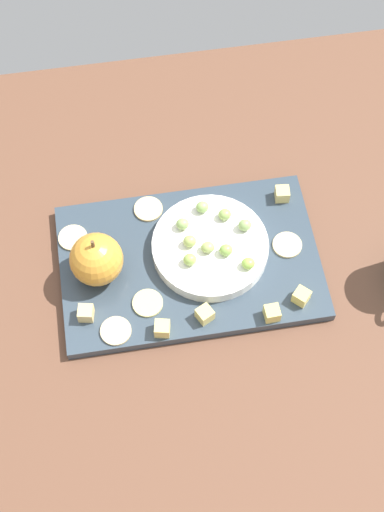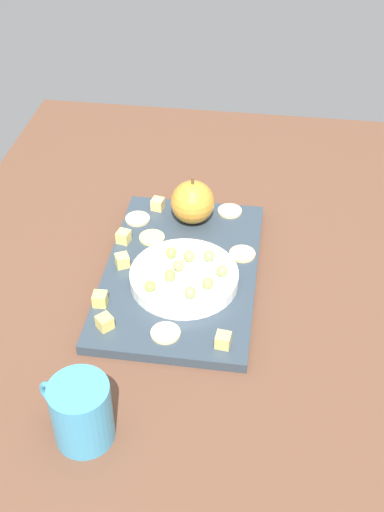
{
  "view_description": "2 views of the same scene",
  "coord_description": "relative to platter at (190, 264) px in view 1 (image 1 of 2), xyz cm",
  "views": [
    {
      "loc": [
        5.89,
        51.7,
        100.56
      ],
      "look_at": [
        -2.13,
        1.83,
        9.12
      ],
      "focal_mm": 52.22,
      "sensor_mm": 36.0,
      "label": 1
    },
    {
      "loc": [
        -80.66,
        -12.99,
        73.88
      ],
      "look_at": [
        -4.27,
        -2.09,
        9.5
      ],
      "focal_mm": 45.74,
      "sensor_mm": 36.0,
      "label": 2
    }
  ],
  "objects": [
    {
      "name": "cheese_cube_0",
      "position": [
        5.53,
        10.46,
        1.87
      ],
      "size": [
        2.47,
        2.47,
        2.07
      ],
      "primitive_type": "cube",
      "rotation": [
        0.0,
        0.0,
        1.36
      ],
      "color": "#E8D272",
      "rests_on": "platter"
    },
    {
      "name": "grape_3",
      "position": [
        0.34,
        -4.67,
        3.73
      ],
      "size": [
        1.94,
        1.75,
        1.7
      ],
      "primitive_type": "ellipsoid",
      "color": "#8CAE5E",
      "rests_on": "serving_dish"
    },
    {
      "name": "grape_5",
      "position": [
        -0.25,
        -1.6,
        3.78
      ],
      "size": [
        1.94,
        1.75,
        1.8
      ],
      "primitive_type": "ellipsoid",
      "color": "#A0B65A",
      "rests_on": "serving_dish"
    },
    {
      "name": "grape_8",
      "position": [
        -2.66,
        -0.44,
        3.67
      ],
      "size": [
        1.94,
        1.75,
        1.57
      ],
      "primitive_type": "ellipsoid",
      "color": "#99AF5C",
      "rests_on": "serving_dish"
    },
    {
      "name": "apple_whole",
      "position": [
        13.28,
        -0.57,
        4.66
      ],
      "size": [
        7.65,
        7.65,
        7.65
      ],
      "primitive_type": "sphere",
      "color": "orange",
      "rests_on": "platter"
    },
    {
      "name": "grape_6",
      "position": [
        -5.15,
        0.65,
        3.75
      ],
      "size": [
        1.94,
        1.75,
        1.73
      ],
      "primitive_type": "ellipsoid",
      "color": "#8AB74E",
      "rests_on": "serving_dish"
    },
    {
      "name": "cracker_0",
      "position": [
        -14.66,
        -0.45,
        1.04
      ],
      "size": [
        4.36,
        4.36,
        0.4
      ],
      "primitive_type": "cylinder",
      "color": "beige",
      "rests_on": "platter"
    },
    {
      "name": "table",
      "position": [
        2.06,
        -0.25,
        -2.42
      ],
      "size": [
        111.97,
        84.16,
        3.16
      ],
      "primitive_type": "cube",
      "color": "brown",
      "rests_on": "ground"
    },
    {
      "name": "grape_1",
      "position": [
        -7.9,
        3.24,
        3.66
      ],
      "size": [
        1.94,
        1.75,
        1.56
      ],
      "primitive_type": "ellipsoid",
      "color": "#94C34A",
      "rests_on": "serving_dish"
    },
    {
      "name": "grape_0",
      "position": [
        0.21,
        1.37,
        3.76
      ],
      "size": [
        1.94,
        1.75,
        1.76
      ],
      "primitive_type": "ellipsoid",
      "color": "#93B751",
      "rests_on": "serving_dish"
    },
    {
      "name": "cracker_1",
      "position": [
        11.93,
        9.42,
        1.04
      ],
      "size": [
        4.36,
        4.36,
        0.4
      ],
      "primitive_type": "cylinder",
      "color": "#D5BC8A",
      "rests_on": "platter"
    },
    {
      "name": "apple_stem",
      "position": [
        13.28,
        -0.57,
        9.09
      ],
      "size": [
        0.5,
        0.5,
        1.2
      ],
      "primitive_type": "cylinder",
      "color": "brown",
      "rests_on": "apple_whole"
    },
    {
      "name": "cheese_cube_1",
      "position": [
        -0.64,
        9.28,
        1.87
      ],
      "size": [
        2.79,
        2.79,
        2.07
      ],
      "primitive_type": "cube",
      "rotation": [
        0.0,
        0.0,
        0.47
      ],
      "color": "#E3CF70",
      "rests_on": "platter"
    },
    {
      "name": "serving_dish",
      "position": [
        -3.22,
        -1.24,
        1.86
      ],
      "size": [
        17.1,
        17.1,
        2.04
      ],
      "primitive_type": "cylinder",
      "color": "white",
      "rests_on": "platter"
    },
    {
      "name": "grape_7",
      "position": [
        -6.07,
        -5.32,
        3.71
      ],
      "size": [
        1.94,
        1.75,
        1.65
      ],
      "primitive_type": "ellipsoid",
      "color": "#8BAC54",
      "rests_on": "serving_dish"
    },
    {
      "name": "cracker_3",
      "position": [
        16.58,
        -6.53,
        1.04
      ],
      "size": [
        4.36,
        4.36,
        0.4
      ],
      "primitive_type": "cylinder",
      "color": "#D3BF8B",
      "rests_on": "platter"
    },
    {
      "name": "cheese_cube_4",
      "position": [
        -14.58,
        8.71,
        1.87
      ],
      "size": [
        2.93,
        2.93,
        2.07
      ],
      "primitive_type": "cube",
      "rotation": [
        0.0,
        0.0,
        0.8
      ],
      "color": "#EBCF66",
      "rests_on": "platter"
    },
    {
      "name": "cracker_2",
      "position": [
        4.84,
        -9.77,
        1.04
      ],
      "size": [
        4.36,
        4.36,
        0.4
      ],
      "primitive_type": "cylinder",
      "color": "#E4C282",
      "rests_on": "platter"
    },
    {
      "name": "cracker_4",
      "position": [
        7.0,
        5.9,
        1.04
      ],
      "size": [
        4.36,
        4.36,
        0.4
      ],
      "primitive_type": "cylinder",
      "color": "#D1C67E",
      "rests_on": "platter"
    },
    {
      "name": "platter",
      "position": [
        0.0,
        0.0,
        0.0
      ],
      "size": [
        37.93,
        24.36,
        1.68
      ],
      "primitive_type": "cube",
      "color": "#303E49",
      "rests_on": "table"
    },
    {
      "name": "cheese_cube_2",
      "position": [
        -9.93,
        10.6,
        1.87
      ],
      "size": [
        2.16,
        2.16,
        2.07
      ],
      "primitive_type": "cube",
      "rotation": [
        0.0,
        0.0,
        0.05
      ],
      "color": "#E0D068",
      "rests_on": "platter"
    },
    {
      "name": "cheese_cube_5",
      "position": [
        -15.66,
        -8.69,
        1.87
      ],
      "size": [
        2.29,
        2.29,
        2.07
      ],
      "primitive_type": "cube",
      "rotation": [
        0.0,
        0.0,
        1.46
      ],
      "color": "#E0C56D",
      "rests_on": "platter"
    },
    {
      "name": "grape_2",
      "position": [
        -3.01,
        -7.11,
        3.74
      ],
      "size": [
        1.94,
        1.75,
        1.71
      ],
      "primitive_type": "ellipsoid",
      "color": "#8BB25D",
      "rests_on": "serving_dish"
    },
    {
      "name": "grape_4",
      "position": [
        -8.62,
        -3.01,
        3.77
      ],
      "size": [
        1.94,
        1.75,
        1.78
      ],
      "primitive_type": "ellipsoid",
      "color": "#8BAD60",
      "rests_on": "serving_dish"
    },
    {
      "name": "cheese_cube_3",
      "position": [
        15.73,
        6.45,
        1.87
      ],
      "size": [
        2.44,
        2.44,
        2.07
      ],
      "primitive_type": "cube",
      "rotation": [
        0.0,
        0.0,
        1.37
      ],
      "color": "#E8C578",
      "rests_on": "platter"
    }
  ]
}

